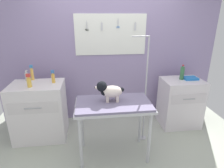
# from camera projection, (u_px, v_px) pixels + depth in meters

# --- Properties ---
(ground) EXTENTS (4.40, 4.00, 0.04)m
(ground) POSITION_uv_depth(u_px,v_px,m) (119.00, 161.00, 2.64)
(ground) COLOR #A7AE9C
(rear_wall_panel) EXTENTS (4.00, 0.09, 2.30)m
(rear_wall_panel) POSITION_uv_depth(u_px,v_px,m) (109.00, 59.00, 3.43)
(rear_wall_panel) COLOR #9281AC
(rear_wall_panel) RESTS_ON ground
(grooming_table) EXTENTS (1.01, 0.58, 0.83)m
(grooming_table) POSITION_uv_depth(u_px,v_px,m) (114.00, 108.00, 2.50)
(grooming_table) COLOR #B7B7BC
(grooming_table) RESTS_ON ground
(grooming_arm) EXTENTS (0.29, 0.11, 1.65)m
(grooming_arm) POSITION_uv_depth(u_px,v_px,m) (145.00, 95.00, 2.83)
(grooming_arm) COLOR #B7B7BC
(grooming_arm) RESTS_ON ground
(dog) EXTENTS (0.39, 0.19, 0.28)m
(dog) POSITION_uv_depth(u_px,v_px,m) (109.00, 91.00, 2.45)
(dog) COLOR silver
(dog) RESTS_ON grooming_table
(counter_left) EXTENTS (0.80, 0.58, 0.92)m
(counter_left) POSITION_uv_depth(u_px,v_px,m) (40.00, 111.00, 3.00)
(counter_left) COLOR silver
(counter_left) RESTS_ON ground
(cabinet_right) EXTENTS (0.68, 0.54, 0.86)m
(cabinet_right) POSITION_uv_depth(u_px,v_px,m) (180.00, 102.00, 3.38)
(cabinet_right) COLOR silver
(cabinet_right) RESTS_ON ground
(spray_bottle_tall) EXTENTS (0.05, 0.05, 0.17)m
(spray_bottle_tall) POSITION_uv_depth(u_px,v_px,m) (27.00, 77.00, 2.98)
(spray_bottle_tall) COLOR #B8B1AF
(spray_bottle_tall) RESTS_ON counter_left
(detangler_spray) EXTENTS (0.05, 0.05, 0.20)m
(detangler_spray) POSITION_uv_depth(u_px,v_px,m) (53.00, 77.00, 2.89)
(detangler_spray) COLOR gold
(detangler_spray) RESTS_ON counter_left
(conditioner_bottle) EXTENTS (0.06, 0.06, 0.20)m
(conditioner_bottle) POSITION_uv_depth(u_px,v_px,m) (29.00, 81.00, 2.71)
(conditioner_bottle) COLOR gold
(conditioner_bottle) RESTS_ON counter_left
(spray_bottle_short) EXTENTS (0.05, 0.05, 0.25)m
(spray_bottle_short) POSITION_uv_depth(u_px,v_px,m) (32.00, 74.00, 3.01)
(spray_bottle_short) COLOR #E8AE4A
(spray_bottle_short) RESTS_ON counter_left
(soda_bottle) EXTENTS (0.07, 0.07, 0.26)m
(soda_bottle) POSITION_uv_depth(u_px,v_px,m) (182.00, 73.00, 3.22)
(soda_bottle) COLOR #356A42
(soda_bottle) RESTS_ON cabinet_right
(supply_tray) EXTENTS (0.24, 0.18, 0.04)m
(supply_tray) POSITION_uv_depth(u_px,v_px,m) (190.00, 78.00, 3.26)
(supply_tray) COLOR blue
(supply_tray) RESTS_ON cabinet_right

